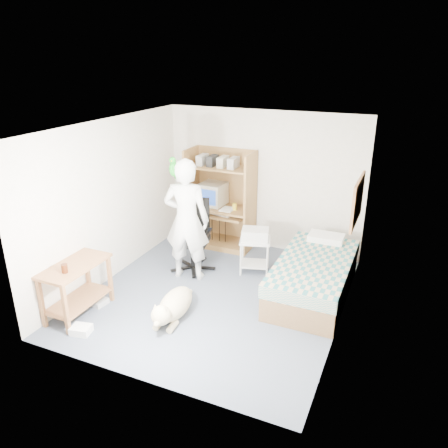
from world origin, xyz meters
name	(u,v)px	position (x,y,z in m)	size (l,w,h in m)	color
floor	(217,295)	(0.00, 0.00, 0.00)	(4.00, 4.00, 0.00)	#414B59
wall_back	(263,181)	(0.00, 2.00, 1.25)	(3.60, 0.02, 2.50)	beige
wall_right	(348,238)	(1.80, 0.00, 1.25)	(0.02, 4.00, 2.50)	beige
wall_left	(111,201)	(-1.80, 0.00, 1.25)	(0.02, 4.00, 2.50)	beige
ceiling	(216,127)	(0.00, 0.00, 2.50)	(3.60, 4.00, 0.02)	white
computer_hutch	(221,203)	(-0.70, 1.74, 0.82)	(1.20, 0.63, 1.80)	olive
bed	(314,277)	(1.30, 0.62, 0.29)	(1.02, 2.02, 0.66)	brown
side_desk	(76,282)	(-1.55, -1.20, 0.49)	(0.50, 1.00, 0.75)	brown
corkboard	(358,201)	(1.77, 0.90, 1.45)	(0.04, 0.94, 0.66)	#9A6F45
office_chair	(193,245)	(-0.74, 0.67, 0.42)	(0.66, 0.66, 1.17)	black
person	(187,220)	(-0.67, 0.36, 0.97)	(0.71, 0.47, 1.95)	white
parrot	(174,168)	(-0.87, 0.37, 1.78)	(0.14, 0.25, 0.39)	#127E12
dog	(173,305)	(-0.30, -0.78, 0.19)	(0.44, 1.16, 0.43)	#CDB68A
printer_cart	(255,250)	(0.25, 0.94, 0.38)	(0.57, 0.50, 0.58)	silver
printer	(255,234)	(0.25, 0.94, 0.67)	(0.42, 0.32, 0.18)	beige
crt_monitor	(213,194)	(-0.87, 1.75, 0.97)	(0.45, 0.48, 0.41)	beige
keyboard	(219,214)	(-0.67, 1.58, 0.67)	(0.45, 0.16, 0.03)	beige
pencil_cup	(235,207)	(-0.40, 1.65, 0.82)	(0.08, 0.08, 0.12)	gold
drink_glass	(64,268)	(-1.50, -1.42, 0.81)	(0.08, 0.08, 0.12)	#3D1909
floor_box_a	(81,330)	(-1.22, -1.57, 0.05)	(0.25, 0.20, 0.10)	white
floor_box_b	(99,302)	(-1.44, -0.92, 0.04)	(0.18, 0.22, 0.08)	#AAAAA5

